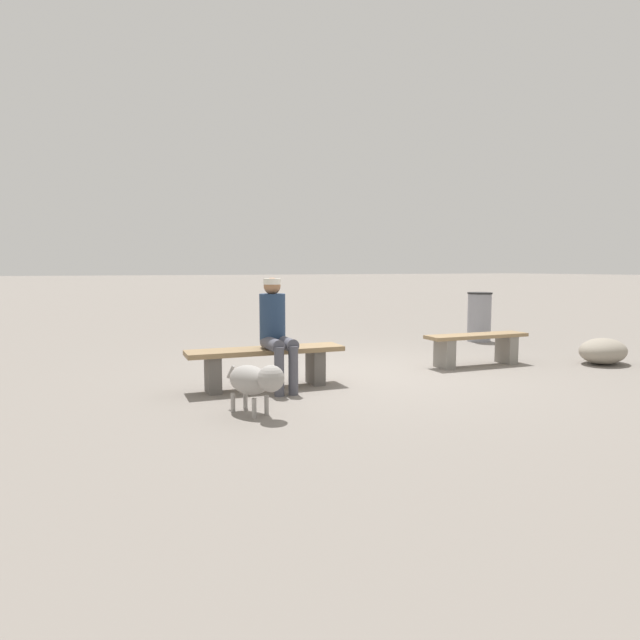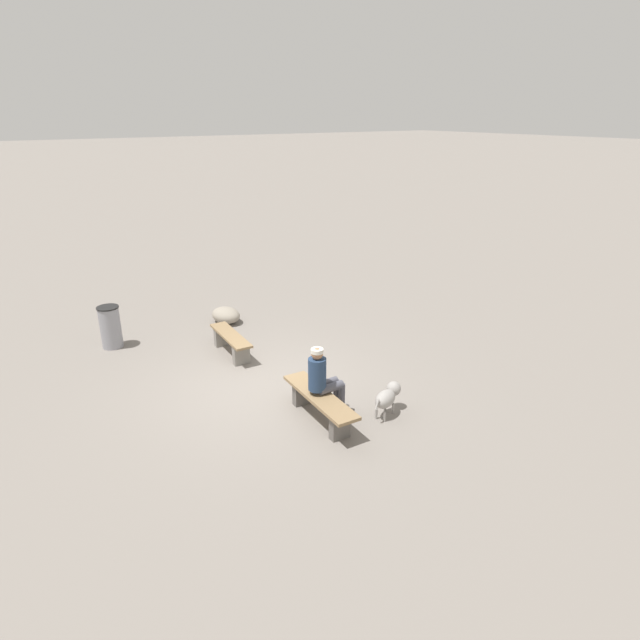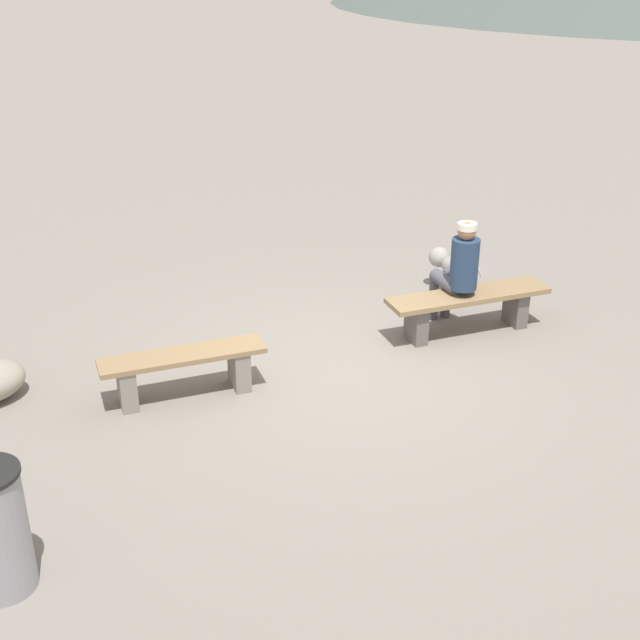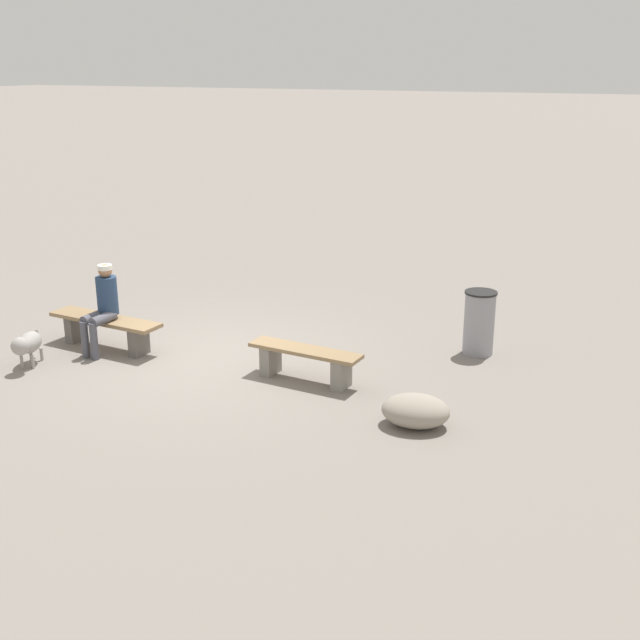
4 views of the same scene
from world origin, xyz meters
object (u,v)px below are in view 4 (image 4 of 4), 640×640
Objects in this scene: bench_left at (305,360)px; boulder at (416,411)px; seated_person at (103,303)px; bench_right at (106,327)px; dog at (27,344)px; trash_bin at (479,323)px.

bench_left reaches higher than boulder.
bench_left is 3.23m from seated_person.
bench_left is 0.85× the size of bench_right.
boulder is (-5.08, 0.57, -0.15)m from bench_right.
boulder is at bearing 175.30° from seated_person.
bench_right is 0.43m from seated_person.
boulder is at bearing 72.80° from dog.
bench_right reaches higher than boulder.
trash_bin is (-5.03, -2.28, -0.27)m from seated_person.
bench_left is at bearing -175.30° from seated_person.
seated_person is 5.53m from trash_bin.
bench_right is at bearing 5.31° from bench_left.
dog is at bearing 5.32° from boulder.
dog is (3.76, 1.21, 0.04)m from bench_left.
bench_left is at bearing -174.69° from bench_right.
boulder is at bearing 162.27° from bench_left.
seated_person is at bearing 127.19° from dog.
seated_person is at bearing 7.41° from bench_left.
bench_left is 3.95m from dog.
seated_person is 1.38× the size of trash_bin.
dog is at bearing 69.20° from bench_right.
bench_left is at bearing -20.94° from boulder.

